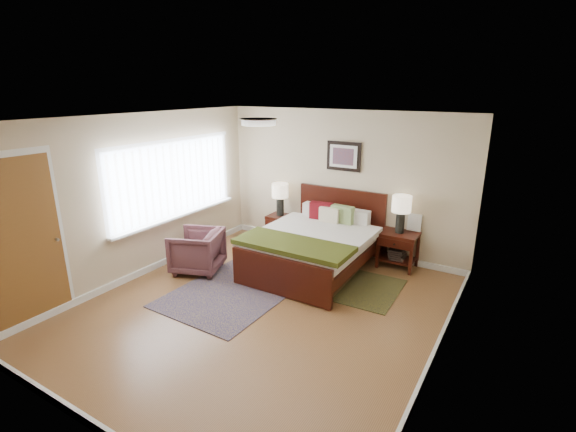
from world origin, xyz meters
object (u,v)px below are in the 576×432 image
at_px(bed, 315,240).
at_px(rug_persian, 236,290).
at_px(lamp_right, 401,208).
at_px(armchair, 197,251).
at_px(nightstand_right, 398,246).
at_px(nightstand_left, 280,222).
at_px(lamp_left, 280,194).

distance_m(bed, rug_persian, 1.49).
xyz_separation_m(bed, rug_persian, (-0.65, -1.23, -0.52)).
relative_size(lamp_right, armchair, 0.81).
xyz_separation_m(bed, nightstand_right, (1.12, 0.80, -0.16)).
xyz_separation_m(bed, nightstand_left, (-1.16, 0.79, -0.11)).
bearing_deg(rug_persian, nightstand_right, 50.16).
xyz_separation_m(nightstand_left, nightstand_right, (2.28, 0.01, -0.04)).
height_order(bed, lamp_right, lamp_right).
distance_m(bed, nightstand_right, 1.38).
xyz_separation_m(lamp_right, rug_persian, (-1.77, -2.04, -1.01)).
height_order(nightstand_right, rug_persian, nightstand_right).
relative_size(bed, rug_persian, 1.00).
height_order(nightstand_left, lamp_left, lamp_left).
relative_size(bed, nightstand_right, 3.49).
bearing_deg(bed, armchair, -148.05).
distance_m(nightstand_left, rug_persian, 2.13).
bearing_deg(nightstand_right, armchair, -146.54).
distance_m(nightstand_left, lamp_left, 0.54).
height_order(bed, rug_persian, bed).
bearing_deg(nightstand_right, nightstand_left, -179.84).
bearing_deg(rug_persian, armchair, 167.41).
height_order(bed, nightstand_right, bed).
distance_m(bed, nightstand_left, 1.41).
bearing_deg(rug_persian, lamp_right, 50.34).
distance_m(lamp_right, rug_persian, 2.88).
bearing_deg(lamp_left, lamp_right, 0.00).
relative_size(nightstand_right, lamp_right, 0.99).
relative_size(bed, lamp_right, 3.46).
bearing_deg(nightstand_left, rug_persian, -75.78).
height_order(nightstand_left, lamp_right, lamp_right).
xyz_separation_m(nightstand_left, rug_persian, (0.51, -2.02, -0.40)).
relative_size(nightstand_left, rug_persian, 0.25).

